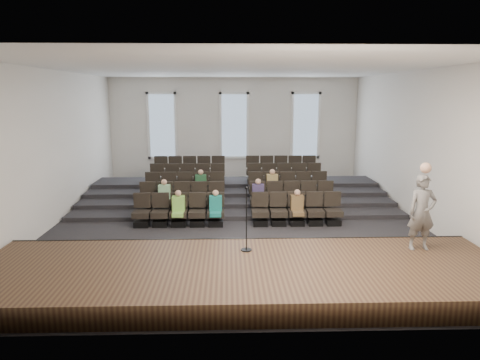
% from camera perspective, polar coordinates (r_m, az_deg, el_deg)
% --- Properties ---
extents(ground, '(14.00, 14.00, 0.00)m').
position_cam_1_polar(ground, '(14.62, -0.32, -5.37)').
color(ground, black).
rests_on(ground, ground).
extents(ceiling, '(12.00, 14.00, 0.02)m').
position_cam_1_polar(ceiling, '(14.02, -0.35, 14.63)').
color(ceiling, white).
rests_on(ceiling, ground).
extents(wall_back, '(12.00, 0.04, 5.00)m').
position_cam_1_polar(wall_back, '(21.09, -0.79, 6.73)').
color(wall_back, silver).
rests_on(wall_back, ground).
extents(wall_front, '(12.00, 0.04, 5.00)m').
position_cam_1_polar(wall_front, '(7.19, 1.00, -2.46)').
color(wall_front, silver).
rests_on(wall_front, ground).
extents(wall_left, '(0.04, 14.00, 5.00)m').
position_cam_1_polar(wall_left, '(15.21, -23.71, 3.95)').
color(wall_left, silver).
rests_on(wall_left, ground).
extents(wall_right, '(0.04, 14.00, 5.00)m').
position_cam_1_polar(wall_right, '(15.47, 22.63, 4.14)').
color(wall_right, silver).
rests_on(wall_right, ground).
extents(stage, '(11.80, 3.60, 0.50)m').
position_cam_1_polar(stage, '(9.75, 0.41, -12.64)').
color(stage, '#49341F').
rests_on(stage, ground).
extents(stage_lip, '(11.80, 0.06, 0.52)m').
position_cam_1_polar(stage_lip, '(11.39, 0.08, -9.01)').
color(stage_lip, black).
rests_on(stage_lip, ground).
extents(risers, '(11.80, 4.80, 0.60)m').
position_cam_1_polar(risers, '(17.64, -0.57, -1.78)').
color(risers, black).
rests_on(risers, ground).
extents(seating_rows, '(6.80, 4.70, 1.67)m').
position_cam_1_polar(seating_rows, '(15.94, -0.46, -1.43)').
color(seating_rows, black).
rests_on(seating_rows, ground).
extents(windows, '(8.44, 0.10, 3.24)m').
position_cam_1_polar(windows, '(21.01, -0.79, 7.26)').
color(windows, white).
rests_on(windows, wall_back).
extents(audience, '(4.85, 2.64, 1.10)m').
position_cam_1_polar(audience, '(14.70, -1.76, -2.02)').
color(audience, '#7FBF4C').
rests_on(audience, seating_rows).
extents(speaker, '(0.68, 0.45, 1.85)m').
position_cam_1_polar(speaker, '(11.20, 23.09, -4.00)').
color(speaker, '#63605D').
rests_on(speaker, stage).
extents(mic_stand, '(0.27, 0.27, 1.59)m').
position_cam_1_polar(mic_stand, '(10.35, 0.85, -6.91)').
color(mic_stand, black).
rests_on(mic_stand, stage).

